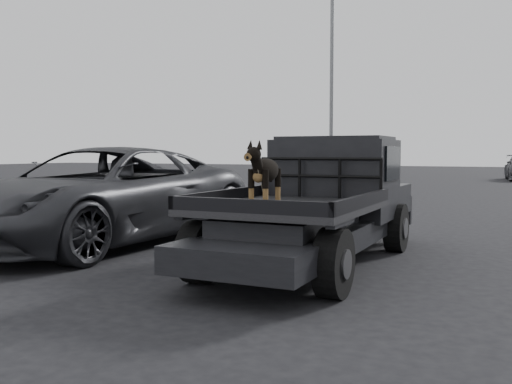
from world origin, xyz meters
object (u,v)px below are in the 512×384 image
at_px(dog, 265,176).
at_px(floodlight_near, 332,20).
at_px(parked_suv, 102,195).
at_px(distant_car_a, 328,166).
at_px(flatbed_ute, 314,231).

xyz_separation_m(dog, floodlight_near, (-5.97, 20.82, 6.66)).
distance_m(dog, parked_suv, 4.15).
distance_m(parked_suv, floodlight_near, 20.63).
xyz_separation_m(parked_suv, distant_car_a, (-5.06, 27.47, -0.14)).
bearing_deg(parked_suv, dog, -20.50).
xyz_separation_m(flatbed_ute, parked_suv, (-3.91, 0.17, 0.37)).
xyz_separation_m(flatbed_ute, floodlight_near, (-6.08, 19.40, 7.49)).
distance_m(dog, distant_car_a, 30.39).
height_order(flatbed_ute, distant_car_a, distant_car_a).
xyz_separation_m(flatbed_ute, distant_car_a, (-8.97, 27.64, 0.23)).
bearing_deg(distant_car_a, floodlight_near, -97.63).
height_order(dog, parked_suv, dog).
bearing_deg(parked_suv, flatbed_ute, -0.33).
relative_size(dog, parked_suv, 0.12).
xyz_separation_m(dog, parked_suv, (-3.80, 1.58, -0.46)).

